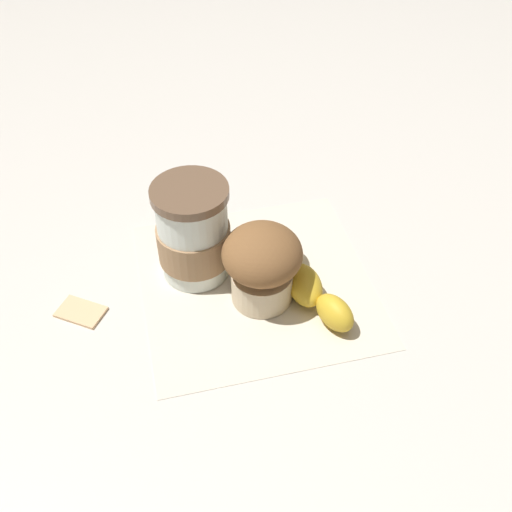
# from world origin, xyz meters

# --- Properties ---
(ground_plane) EXTENTS (3.00, 3.00, 0.00)m
(ground_plane) POSITION_xyz_m (0.00, 0.00, 0.00)
(ground_plane) COLOR beige
(paper_napkin) EXTENTS (0.27, 0.27, 0.00)m
(paper_napkin) POSITION_xyz_m (0.00, 0.00, 0.00)
(paper_napkin) COLOR beige
(paper_napkin) RESTS_ON ground_plane
(coffee_cup) EXTENTS (0.08, 0.08, 0.12)m
(coffee_cup) POSITION_xyz_m (-0.06, 0.04, 0.06)
(coffee_cup) COLOR silver
(coffee_cup) RESTS_ON paper_napkin
(muffin) EXTENTS (0.08, 0.08, 0.09)m
(muffin) POSITION_xyz_m (-0.00, -0.02, 0.05)
(muffin) COLOR beige
(muffin) RESTS_ON paper_napkin
(banana) EXTENTS (0.06, 0.15, 0.04)m
(banana) POSITION_xyz_m (0.05, -0.03, 0.02)
(banana) COLOR gold
(banana) RESTS_ON paper_napkin
(sugar_packet) EXTENTS (0.06, 0.06, 0.01)m
(sugar_packet) POSITION_xyz_m (-0.20, 0.01, 0.00)
(sugar_packet) COLOR #E0B27F
(sugar_packet) RESTS_ON ground_plane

